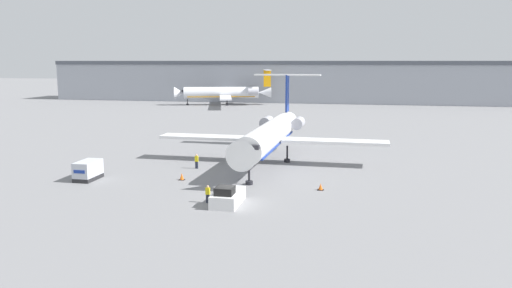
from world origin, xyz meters
TOP-DOWN VIEW (x-y plane):
  - ground_plane at (0.00, 0.00)m, footprint 600.00×600.00m
  - terminal_building at (0.00, 120.00)m, footprint 180.00×16.80m
  - airplane_main at (0.30, 19.60)m, footprint 30.01×30.32m
  - pushback_tug at (-0.32, -0.08)m, footprint 2.35×4.78m
  - luggage_cart at (-18.03, 6.16)m, footprint 1.89×3.59m
  - worker_near_tug at (-2.25, -0.01)m, footprint 0.40×0.24m
  - worker_by_wing at (-7.99, 14.19)m, footprint 0.40×0.25m
  - traffic_cone_left at (-7.75, 8.15)m, footprint 0.62×0.62m
  - traffic_cone_right at (7.75, 6.75)m, footprint 0.63×0.63m
  - airplane_parked_far_left at (-28.07, 102.41)m, footprint 29.39×35.40m

SIDE VIEW (x-z plane):
  - ground_plane at x=0.00m, z-range 0.00..0.00m
  - traffic_cone_right at x=7.75m, z-range -0.02..0.69m
  - traffic_cone_left at x=-7.75m, z-range -0.02..0.75m
  - pushback_tug at x=-0.32m, z-range -0.24..1.65m
  - worker_near_tug at x=-2.25m, z-range 0.03..1.71m
  - worker_by_wing at x=-7.99m, z-range 0.05..1.87m
  - luggage_cart at x=-18.03m, z-range 0.00..2.14m
  - airplane_parked_far_left at x=-28.07m, z-range -1.59..8.94m
  - airplane_main at x=0.30m, z-range -1.76..9.33m
  - terminal_building at x=0.00m, z-range 0.03..13.19m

